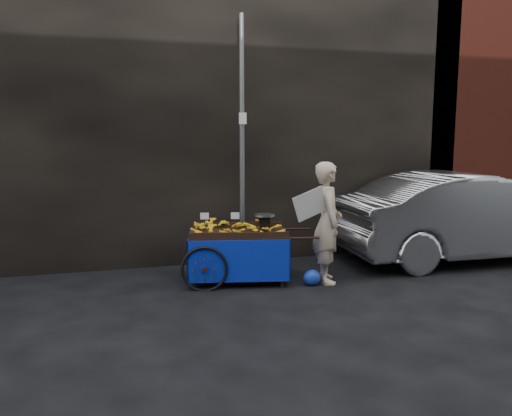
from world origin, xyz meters
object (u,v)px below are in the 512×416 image
object	(u,v)px
plastic_bag	(312,278)
banana_cart	(235,237)
vendor	(327,222)
parked_car	(469,216)

from	to	relation	value
plastic_bag	banana_cart	bearing A→B (deg)	151.66
banana_cart	vendor	bearing A→B (deg)	-5.81
parked_car	plastic_bag	bearing A→B (deg)	104.20
banana_cart	plastic_bag	bearing A→B (deg)	-16.36
banana_cart	parked_car	xyz separation A→B (m)	(4.17, 0.15, 0.10)
banana_cart	parked_car	bearing A→B (deg)	14.01
banana_cart	plastic_bag	xyz separation A→B (m)	(1.00, -0.54, -0.54)
parked_car	banana_cart	bearing A→B (deg)	93.97
vendor	parked_car	xyz separation A→B (m)	(2.89, 0.56, -0.13)
vendor	plastic_bag	size ratio (longest dim) A/B	6.97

